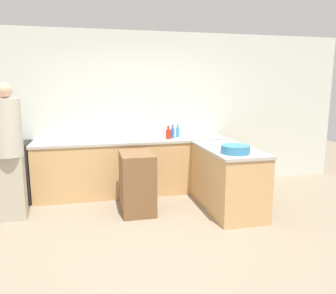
% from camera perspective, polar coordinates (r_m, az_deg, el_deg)
% --- Properties ---
extents(ground_plane, '(14.00, 14.00, 0.00)m').
position_cam_1_polar(ground_plane, '(3.93, -2.30, -16.45)').
color(ground_plane, gray).
extents(wall_back, '(8.00, 0.06, 2.70)m').
position_cam_1_polar(wall_back, '(5.75, -6.69, 6.16)').
color(wall_back, silver).
rests_on(wall_back, ground_plane).
extents(counter_back, '(3.18, 0.68, 0.91)m').
position_cam_1_polar(counter_back, '(5.54, -6.07, -3.35)').
color(counter_back, tan).
rests_on(counter_back, ground_plane).
extents(counter_peninsula, '(0.69, 1.45, 0.91)m').
position_cam_1_polar(counter_peninsula, '(4.88, 10.25, -5.36)').
color(counter_peninsula, tan).
rests_on(counter_peninsula, ground_plane).
extents(range_oven, '(0.74, 0.62, 0.93)m').
position_cam_1_polar(range_oven, '(5.67, -26.24, -4.04)').
color(range_oven, black).
rests_on(range_oven, ground_plane).
extents(island_table, '(0.46, 0.67, 0.86)m').
position_cam_1_polar(island_table, '(4.71, -5.41, -6.16)').
color(island_table, brown).
rests_on(island_table, ground_plane).
extents(mixing_bowl, '(0.38, 0.38, 0.11)m').
position_cam_1_polar(mixing_bowl, '(4.38, 11.65, -0.39)').
color(mixing_bowl, teal).
rests_on(mixing_bowl, counter_peninsula).
extents(dish_soap_bottle, '(0.06, 0.06, 0.23)m').
position_cam_1_polar(dish_soap_bottle, '(5.67, 1.72, 2.66)').
color(dish_soap_bottle, '#338CBF').
rests_on(dish_soap_bottle, counter_back).
extents(vinegar_bottle_clear, '(0.09, 0.09, 0.26)m').
position_cam_1_polar(vinegar_bottle_clear, '(5.49, -1.20, 2.54)').
color(vinegar_bottle_clear, silver).
rests_on(vinegar_bottle_clear, counter_back).
extents(water_bottle_blue, '(0.06, 0.06, 0.23)m').
position_cam_1_polar(water_bottle_blue, '(5.54, 0.82, 2.48)').
color(water_bottle_blue, '#386BB7').
rests_on(water_bottle_blue, counter_back).
extents(hot_sauce_bottle, '(0.09, 0.09, 0.22)m').
position_cam_1_polar(hot_sauce_bottle, '(5.46, 0.05, 2.32)').
color(hot_sauce_bottle, red).
rests_on(hot_sauce_bottle, counter_back).
extents(person_by_range, '(0.36, 0.36, 1.83)m').
position_cam_1_polar(person_by_range, '(4.76, -25.96, -0.05)').
color(person_by_range, '#ADA38E').
rests_on(person_by_range, ground_plane).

